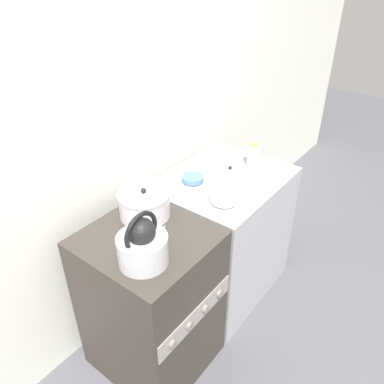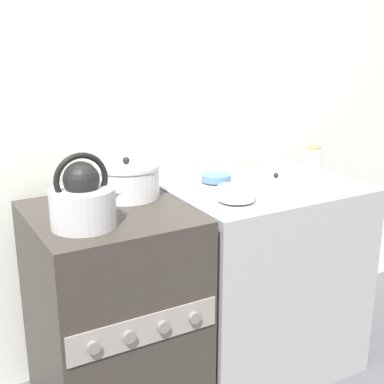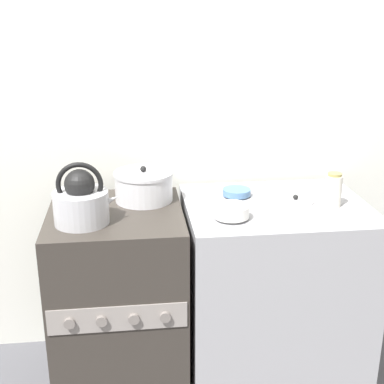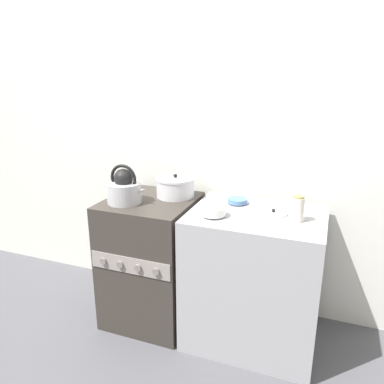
# 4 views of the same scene
# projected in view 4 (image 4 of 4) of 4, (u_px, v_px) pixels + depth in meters

# --- Properties ---
(ground_plane) EXTENTS (12.00, 12.00, 0.00)m
(ground_plane) POSITION_uv_depth(u_px,v_px,m) (134.00, 339.00, 2.49)
(ground_plane) COLOR #4C4C51
(wall_back) EXTENTS (7.00, 0.06, 2.50)m
(wall_back) POSITION_uv_depth(u_px,v_px,m) (175.00, 136.00, 2.76)
(wall_back) COLOR silver
(wall_back) RESTS_ON ground_plane
(stove) EXTENTS (0.57, 0.62, 0.89)m
(stove) POSITION_uv_depth(u_px,v_px,m) (152.00, 260.00, 2.62)
(stove) COLOR #332D28
(stove) RESTS_ON ground_plane
(counter) EXTENTS (0.81, 0.65, 0.88)m
(counter) POSITION_uv_depth(u_px,v_px,m) (254.00, 277.00, 2.41)
(counter) COLOR #99999E
(counter) RESTS_ON ground_plane
(kettle) EXTENTS (0.27, 0.22, 0.25)m
(kettle) POSITION_uv_depth(u_px,v_px,m) (124.00, 189.00, 2.41)
(kettle) COLOR #B2B2B7
(kettle) RESTS_ON stove
(cooking_pot) EXTENTS (0.26, 0.26, 0.16)m
(cooking_pot) POSITION_uv_depth(u_px,v_px,m) (175.00, 187.00, 2.54)
(cooking_pot) COLOR silver
(cooking_pot) RESTS_ON stove
(enamel_bowl) EXTENTS (0.15, 0.15, 0.06)m
(enamel_bowl) POSITION_uv_depth(u_px,v_px,m) (213.00, 211.00, 2.21)
(enamel_bowl) COLOR white
(enamel_bowl) RESTS_ON counter
(small_ceramic_bowl) EXTENTS (0.13, 0.13, 0.04)m
(small_ceramic_bowl) POSITION_uv_depth(u_px,v_px,m) (237.00, 201.00, 2.43)
(small_ceramic_bowl) COLOR #4C729E
(small_ceramic_bowl) RESTS_ON counter
(storage_jar) EXTENTS (0.07, 0.07, 0.15)m
(storage_jar) POSITION_uv_depth(u_px,v_px,m) (298.00, 209.00, 2.12)
(storage_jar) COLOR silver
(storage_jar) RESTS_ON counter
(loose_pot_lid) EXTENTS (0.17, 0.17, 0.03)m
(loose_pot_lid) POSITION_uv_depth(u_px,v_px,m) (273.00, 213.00, 2.26)
(loose_pot_lid) COLOR silver
(loose_pot_lid) RESTS_ON counter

